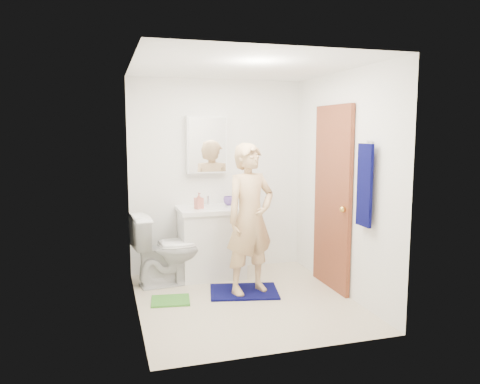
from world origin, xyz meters
name	(u,v)px	position (x,y,z in m)	size (l,w,h in m)	color
floor	(245,301)	(0.00, 0.00, -0.01)	(2.20, 2.40, 0.02)	beige
ceiling	(245,65)	(0.00, 0.00, 2.41)	(2.20, 2.40, 0.02)	white
wall_back	(217,176)	(0.00, 1.21, 1.20)	(2.20, 0.02, 2.40)	white
wall_front	(291,205)	(0.00, -1.21, 1.20)	(2.20, 0.02, 2.40)	white
wall_left	(134,191)	(-1.11, 0.00, 1.20)	(0.02, 2.40, 2.40)	white
wall_right	(343,184)	(1.11, 0.00, 1.20)	(0.02, 2.40, 2.40)	white
vanity_cabinet	(211,244)	(-0.15, 0.91, 0.40)	(0.75, 0.55, 0.80)	white
countertop	(211,210)	(-0.15, 0.91, 0.83)	(0.79, 0.59, 0.05)	white
sink_basin	(211,208)	(-0.15, 0.91, 0.84)	(0.40, 0.40, 0.03)	white
faucet	(208,200)	(-0.15, 1.09, 0.91)	(0.03, 0.03, 0.12)	silver
medicine_cabinet	(206,145)	(-0.15, 1.14, 1.60)	(0.50, 0.12, 0.70)	white
mirror_panel	(208,145)	(-0.15, 1.08, 1.60)	(0.46, 0.01, 0.66)	white
door	(332,198)	(1.07, 0.15, 1.02)	(0.05, 0.80, 2.05)	brown
door_knob	(343,209)	(1.03, -0.17, 0.95)	(0.07, 0.07, 0.07)	gold
towel	(365,185)	(1.03, -0.57, 1.25)	(0.03, 0.24, 0.80)	#070843
towel_hook	(370,141)	(1.07, -0.57, 1.67)	(0.02, 0.02, 0.06)	silver
toilet	(169,249)	(-0.69, 0.76, 0.42)	(0.47, 0.82, 0.83)	white
bath_mat	(244,292)	(0.06, 0.23, 0.01)	(0.74, 0.53, 0.02)	#070843
green_rug	(171,301)	(-0.76, 0.19, 0.01)	(0.39, 0.33, 0.02)	#439030
soap_dispenser	(199,201)	(-0.31, 0.87, 0.95)	(0.09, 0.09, 0.19)	#CA6D5E
toothbrush_cup	(229,201)	(0.11, 1.04, 0.90)	(0.14, 0.14, 0.11)	#63479C
man	(250,219)	(0.11, 0.19, 0.83)	(0.59, 0.39, 1.62)	tan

